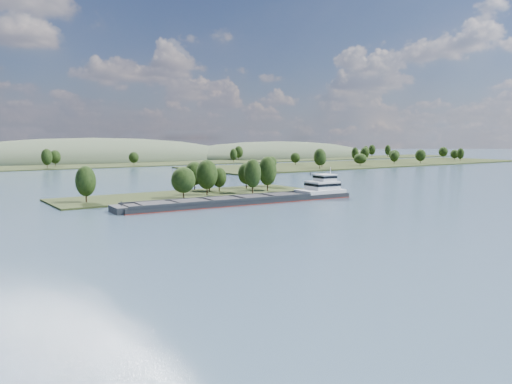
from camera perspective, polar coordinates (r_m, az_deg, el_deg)
ground at (r=141.03m, az=3.34°, el=-2.71°), size 1800.00×1800.00×0.00m
tree_island at (r=193.02m, az=-5.89°, el=1.00°), size 100.00×31.62×15.15m
right_bank at (r=429.98m, az=13.12°, el=3.27°), size 320.00×90.00×15.55m
back_shoreline at (r=401.18m, az=-21.06°, el=2.77°), size 900.00×60.00×15.02m
hill_east at (r=575.72m, az=2.39°, el=4.02°), size 260.00×140.00×36.00m
hill_west at (r=511.57m, az=-18.00°, el=3.45°), size 320.00×160.00×44.00m
cargo_barge at (r=169.73m, az=0.15°, el=-0.69°), size 86.35×15.49×11.62m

